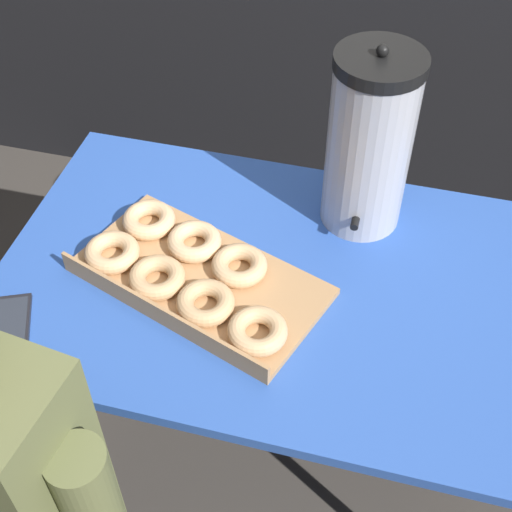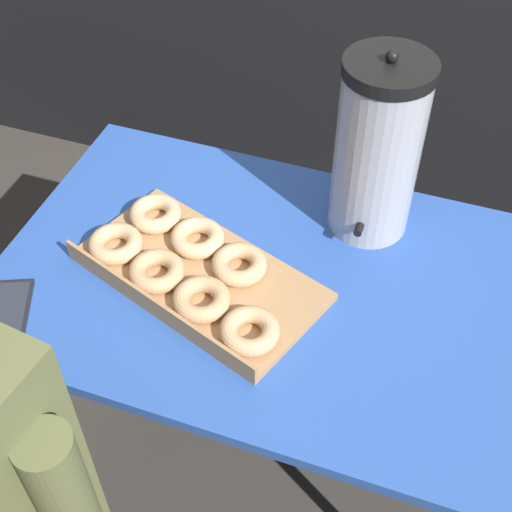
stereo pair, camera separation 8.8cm
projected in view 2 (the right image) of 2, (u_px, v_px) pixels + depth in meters
ground_plane at (272, 442)px, 2.04m from camera, size 12.00×12.00×0.00m
folding_table at (276, 295)px, 1.57m from camera, size 1.21×0.77×0.70m
donut_box at (191, 269)px, 1.52m from camera, size 0.59×0.44×0.05m
coffee_urn at (378, 149)px, 1.50m from camera, size 0.19×0.21×0.44m
cell_phone at (10, 308)px, 1.47m from camera, size 0.13×0.17×0.01m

